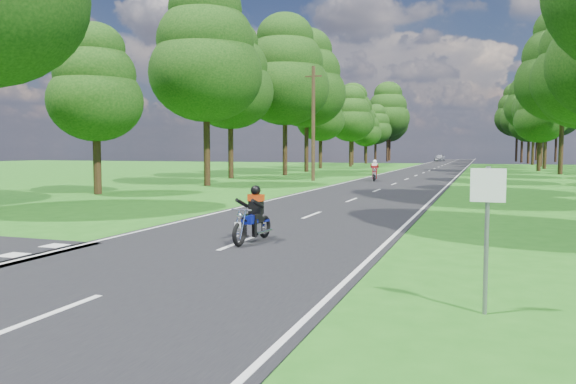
% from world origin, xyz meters
% --- Properties ---
extents(ground, '(160.00, 160.00, 0.00)m').
position_xyz_m(ground, '(0.00, 0.00, 0.00)').
color(ground, '#216316').
rests_on(ground, ground).
extents(main_road, '(7.00, 140.00, 0.02)m').
position_xyz_m(main_road, '(0.00, 50.00, 0.01)').
color(main_road, black).
rests_on(main_road, ground).
extents(road_markings, '(7.40, 140.00, 0.01)m').
position_xyz_m(road_markings, '(-0.14, 48.13, 0.02)').
color(road_markings, silver).
rests_on(road_markings, main_road).
extents(treeline, '(40.00, 115.35, 14.78)m').
position_xyz_m(treeline, '(1.43, 60.06, 8.25)').
color(treeline, black).
rests_on(treeline, ground).
extents(telegraph_pole, '(1.20, 0.26, 8.00)m').
position_xyz_m(telegraph_pole, '(-6.00, 28.00, 4.07)').
color(telegraph_pole, '#382616').
rests_on(telegraph_pole, ground).
extents(road_sign, '(0.45, 0.07, 2.00)m').
position_xyz_m(road_sign, '(5.50, -2.01, 1.34)').
color(road_sign, slate).
rests_on(road_sign, ground).
extents(rider_near_blue, '(0.64, 1.65, 1.35)m').
position_xyz_m(rider_near_blue, '(0.26, 2.31, 0.69)').
color(rider_near_blue, navy).
rests_on(rider_near_blue, main_road).
extents(rider_far_red, '(0.84, 1.84, 1.48)m').
position_xyz_m(rider_far_red, '(-1.81, 28.93, 0.76)').
color(rider_far_red, '#AE0D1C').
rests_on(rider_far_red, main_road).
extents(distant_car, '(1.90, 3.88, 1.28)m').
position_xyz_m(distant_car, '(-2.48, 96.74, 0.66)').
color(distant_car, '#BABDC2').
rests_on(distant_car, main_road).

